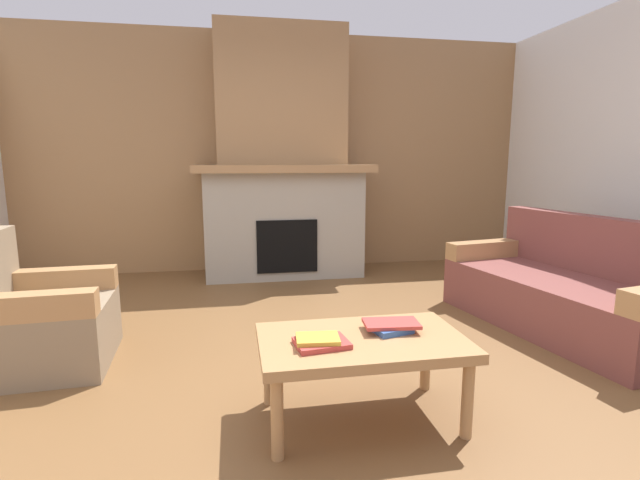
{
  "coord_description": "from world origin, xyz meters",
  "views": [
    {
      "loc": [
        -0.55,
        -2.6,
        1.28
      ],
      "look_at": [
        0.15,
        1.16,
        0.62
      ],
      "focal_mm": 26.29,
      "sensor_mm": 36.0,
      "label": 1
    }
  ],
  "objects_px": {
    "couch": "(567,292)",
    "armchair": "(36,321)",
    "coffee_table": "(362,348)",
    "fireplace": "(282,171)"
  },
  "relations": [
    {
      "from": "armchair",
      "to": "coffee_table",
      "type": "relative_size",
      "value": 0.85
    },
    {
      "from": "couch",
      "to": "armchair",
      "type": "distance_m",
      "value": 3.72
    },
    {
      "from": "fireplace",
      "to": "couch",
      "type": "height_order",
      "value": "fireplace"
    },
    {
      "from": "couch",
      "to": "armchair",
      "type": "height_order",
      "value": "same"
    },
    {
      "from": "armchair",
      "to": "couch",
      "type": "bearing_deg",
      "value": -0.02
    },
    {
      "from": "couch",
      "to": "coffee_table",
      "type": "bearing_deg",
      "value": -152.88
    },
    {
      "from": "fireplace",
      "to": "couch",
      "type": "distance_m",
      "value": 3.04
    },
    {
      "from": "couch",
      "to": "coffee_table",
      "type": "distance_m",
      "value": 2.13
    },
    {
      "from": "fireplace",
      "to": "couch",
      "type": "relative_size",
      "value": 1.41
    },
    {
      "from": "couch",
      "to": "coffee_table",
      "type": "xyz_separation_m",
      "value": [
        -1.9,
        -0.97,
        0.09
      ]
    }
  ]
}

